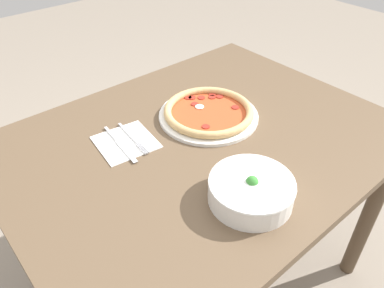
{
  "coord_description": "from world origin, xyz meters",
  "views": [
    {
      "loc": [
        0.64,
        0.71,
        1.49
      ],
      "look_at": [
        0.06,
        0.03,
        0.8
      ],
      "focal_mm": 35.0,
      "sensor_mm": 36.0,
      "label": 1
    }
  ],
  "objects_px": {
    "bowl": "(251,189)",
    "knife": "(118,142)",
    "pizza": "(209,113)",
    "fork": "(132,138)"
  },
  "relations": [
    {
      "from": "bowl",
      "to": "knife",
      "type": "height_order",
      "value": "bowl"
    },
    {
      "from": "pizza",
      "to": "knife",
      "type": "height_order",
      "value": "pizza"
    },
    {
      "from": "pizza",
      "to": "bowl",
      "type": "height_order",
      "value": "bowl"
    },
    {
      "from": "pizza",
      "to": "fork",
      "type": "height_order",
      "value": "pizza"
    },
    {
      "from": "pizza",
      "to": "bowl",
      "type": "bearing_deg",
      "value": 63.21
    },
    {
      "from": "pizza",
      "to": "fork",
      "type": "relative_size",
      "value": 1.78
    },
    {
      "from": "pizza",
      "to": "knife",
      "type": "bearing_deg",
      "value": -12.71
    },
    {
      "from": "pizza",
      "to": "knife",
      "type": "distance_m",
      "value": 0.32
    },
    {
      "from": "fork",
      "to": "knife",
      "type": "height_order",
      "value": "same"
    },
    {
      "from": "bowl",
      "to": "pizza",
      "type": "bearing_deg",
      "value": -116.79
    }
  ]
}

